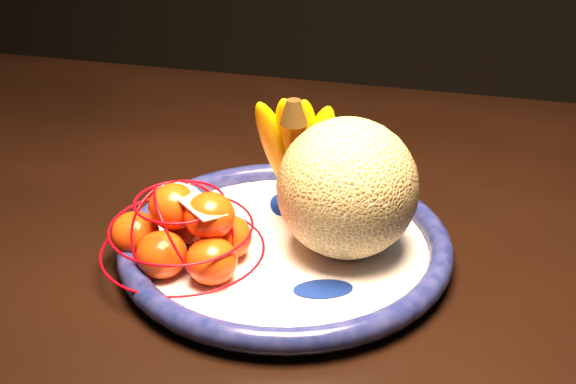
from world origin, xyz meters
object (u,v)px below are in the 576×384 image
(dining_table, at_px, (106,248))
(fruit_bowl, at_px, (285,244))
(mandarin_bag, at_px, (185,233))
(banana_bunch, at_px, (298,151))
(cantaloupe, at_px, (347,188))

(dining_table, xyz_separation_m, fruit_bowl, (0.26, -0.07, 0.10))
(dining_table, distance_m, mandarin_bag, 0.25)
(dining_table, xyz_separation_m, mandarin_bag, (0.18, -0.13, 0.13))
(banana_bunch, relative_size, mandarin_bag, 0.76)
(mandarin_bag, bearing_deg, banana_bunch, 52.68)
(cantaloupe, height_order, banana_bunch, banana_bunch)
(fruit_bowl, xyz_separation_m, cantaloupe, (0.06, 0.01, 0.07))
(fruit_bowl, height_order, cantaloupe, cantaloupe)
(mandarin_bag, bearing_deg, dining_table, 143.53)
(banana_bunch, distance_m, mandarin_bag, 0.15)
(fruit_bowl, bearing_deg, banana_bunch, 91.82)
(cantaloupe, relative_size, banana_bunch, 0.86)
(dining_table, height_order, mandarin_bag, mandarin_bag)
(banana_bunch, height_order, mandarin_bag, banana_bunch)
(fruit_bowl, distance_m, cantaloupe, 0.09)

